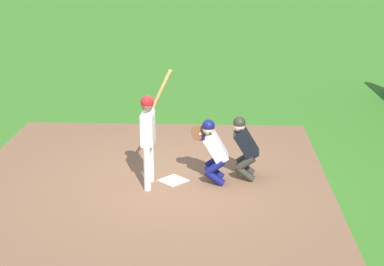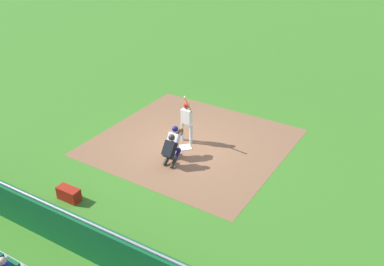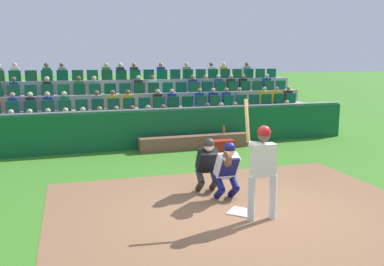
% 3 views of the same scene
% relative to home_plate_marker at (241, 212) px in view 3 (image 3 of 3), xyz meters
% --- Properties ---
extents(ground_plane, '(160.00, 160.00, 0.00)m').
position_rel_home_plate_marker_xyz_m(ground_plane, '(0.00, 0.00, -0.02)').
color(ground_plane, '#3B7923').
extents(infield_dirt_patch, '(7.42, 7.10, 0.01)m').
position_rel_home_plate_marker_xyz_m(infield_dirt_patch, '(0.00, 0.50, -0.01)').
color(infield_dirt_patch, brown).
rests_on(infield_dirt_patch, ground_plane).
extents(home_plate_marker, '(0.62, 0.62, 0.02)m').
position_rel_home_plate_marker_xyz_m(home_plate_marker, '(0.00, 0.00, 0.00)').
color(home_plate_marker, white).
rests_on(home_plate_marker, infield_dirt_patch).
extents(batter_at_plate, '(0.58, 0.57, 2.18)m').
position_rel_home_plate_marker_xyz_m(batter_at_plate, '(-0.20, 0.43, 1.06)').
color(batter_at_plate, silver).
rests_on(batter_at_plate, ground_plane).
extents(catcher_crouching, '(0.46, 0.70, 1.26)m').
position_rel_home_plate_marker_xyz_m(catcher_crouching, '(-0.03, -0.74, 0.69)').
color(catcher_crouching, navy).
rests_on(catcher_crouching, ground_plane).
extents(home_plate_umpire, '(0.49, 0.53, 1.25)m').
position_rel_home_plate_marker_xyz_m(home_plate_umpire, '(0.18, -1.35, 0.67)').
color(home_plate_umpire, '#2D2B23').
rests_on(home_plate_umpire, ground_plane).
extents(dugout_wall, '(13.89, 0.24, 1.31)m').
position_rel_home_plate_marker_xyz_m(dugout_wall, '(0.00, -6.31, 0.61)').
color(dugout_wall, '#10562B').
rests_on(dugout_wall, ground_plane).
extents(dugout_bench, '(3.74, 0.40, 0.44)m').
position_rel_home_plate_marker_xyz_m(dugout_bench, '(-1.03, -5.76, 0.20)').
color(dugout_bench, brown).
rests_on(dugout_bench, ground_plane).
extents(water_bottle_on_bench, '(0.07, 0.07, 0.27)m').
position_rel_home_plate_marker_xyz_m(water_bottle_on_bench, '(-2.02, -5.76, 0.56)').
color(water_bottle_on_bench, '#CE5625').
rests_on(water_bottle_on_bench, dugout_bench).
extents(equipment_duffel_bag, '(0.78, 0.36, 0.44)m').
position_rel_home_plate_marker_xyz_m(equipment_duffel_bag, '(-1.53, -4.74, 0.20)').
color(equipment_duffel_bag, '#9C1E11').
rests_on(equipment_duffel_bag, ground_plane).
extents(bleacher_stand, '(14.36, 3.58, 2.77)m').
position_rel_home_plate_marker_xyz_m(bleacher_stand, '(0.02, -9.91, 0.80)').
color(bleacher_stand, '#9D9F9A').
rests_on(bleacher_stand, ground_plane).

